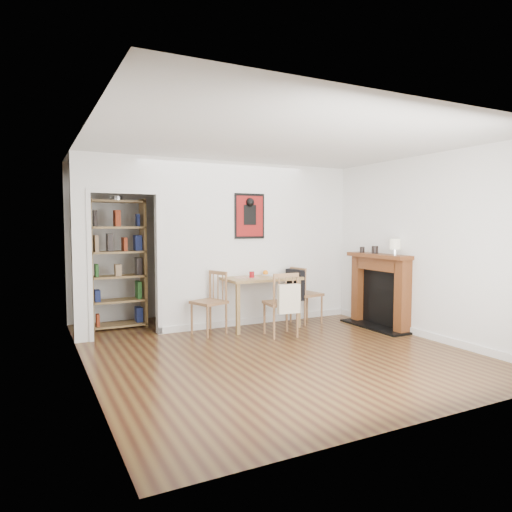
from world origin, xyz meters
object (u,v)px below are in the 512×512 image
orange_fruit (266,273)px  ceramic_jar_b (362,250)px  bookshelf (118,264)px  red_glass (252,275)px  chair_front (281,304)px  chair_right (305,294)px  mantel_lamp (395,245)px  ceramic_jar_a (375,250)px  fireplace (380,288)px  notebook (275,275)px  dining_table (260,283)px  chair_left (209,303)px

orange_fruit → ceramic_jar_b: (1.44, -0.63, 0.37)m
bookshelf → red_glass: (1.82, -1.05, -0.15)m
chair_front → chair_right: bearing=36.2°
chair_front → mantel_lamp: (1.65, -0.53, 0.84)m
chair_front → ceramic_jar_b: ceramic_jar_b is taller
orange_fruit → ceramic_jar_a: (1.46, -0.91, 0.38)m
bookshelf → ceramic_jar_b: size_ratio=21.03×
mantel_lamp → ceramic_jar_b: 0.71m
fireplace → notebook: 1.68m
ceramic_jar_b → orange_fruit: bearing=156.3°
red_glass → chair_front: bearing=-72.8°
dining_table → chair_front: size_ratio=1.25×
red_glass → ceramic_jar_a: ceramic_jar_a is taller
notebook → ceramic_jar_b: 1.49m
chair_right → notebook: 0.61m
dining_table → ceramic_jar_b: 1.77m
notebook → ceramic_jar_a: ceramic_jar_a is taller
chair_left → ceramic_jar_a: ceramic_jar_a is taller
red_glass → notebook: red_glass is taller
dining_table → chair_left: (-0.89, -0.08, -0.24)m
chair_left → notebook: 1.23m
bookshelf → orange_fruit: (2.17, -0.84, -0.15)m
chair_left → chair_front: chair_front is taller
ceramic_jar_a → fireplace: bearing=-53.9°
notebook → mantel_lamp: 1.91m
chair_front → bookshelf: bookshelf is taller
chair_left → fireplace: (2.58, -0.77, 0.15)m
dining_table → notebook: size_ratio=3.54×
dining_table → chair_right: chair_right is taller
fireplace → ceramic_jar_b: bearing=101.9°
dining_table → notebook: 0.32m
dining_table → chair_right: (0.80, -0.08, -0.22)m
fireplace → mantel_lamp: 0.78m
chair_front → mantel_lamp: size_ratio=3.84×
bookshelf → orange_fruit: size_ratio=24.28×
dining_table → ceramic_jar_a: 1.89m
bookshelf → ceramic_jar_b: bookshelf is taller
dining_table → chair_front: chair_front is taller
dining_table → chair_right: size_ratio=1.26×
red_glass → mantel_lamp: bearing=-31.4°
bookshelf → mantel_lamp: bearing=-30.8°
mantel_lamp → red_glass: bearing=148.6°
fireplace → red_glass: (-1.87, 0.78, 0.23)m
fireplace → red_glass: bearing=157.4°
chair_left → chair_right: 1.68m
chair_right → chair_front: bearing=-143.8°
dining_table → bookshelf: size_ratio=0.58×
chair_front → bookshelf: size_ratio=0.46×
dining_table → notebook: (0.29, 0.05, 0.10)m
bookshelf → fireplace: bookshelf is taller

